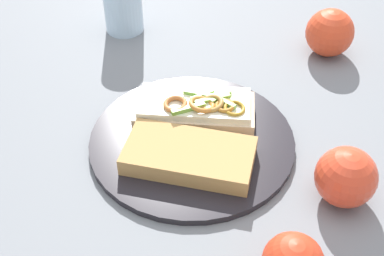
{
  "coord_description": "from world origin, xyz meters",
  "views": [
    {
      "loc": [
        0.42,
        0.33,
        0.52
      ],
      "look_at": [
        0.0,
        0.0,
        0.03
      ],
      "focal_mm": 48.95,
      "sensor_mm": 36.0,
      "label": 1
    }
  ],
  "objects_px": {
    "apple_1": "(330,33)",
    "sandwich": "(196,109)",
    "plate": "(192,141)",
    "apple_0": "(346,177)",
    "bread_slice_side": "(189,155)"
  },
  "relations": [
    {
      "from": "plate",
      "to": "apple_0",
      "type": "height_order",
      "value": "apple_0"
    },
    {
      "from": "apple_1",
      "to": "bread_slice_side",
      "type": "bearing_deg",
      "value": -2.26
    },
    {
      "from": "plate",
      "to": "sandwich",
      "type": "xyz_separation_m",
      "value": [
        -0.04,
        -0.02,
        0.02
      ]
    },
    {
      "from": "sandwich",
      "to": "apple_0",
      "type": "relative_size",
      "value": 2.43
    },
    {
      "from": "bread_slice_side",
      "to": "apple_0",
      "type": "relative_size",
      "value": 2.2
    },
    {
      "from": "sandwich",
      "to": "bread_slice_side",
      "type": "xyz_separation_m",
      "value": [
        0.08,
        0.05,
        -0.0
      ]
    },
    {
      "from": "bread_slice_side",
      "to": "plate",
      "type": "bearing_deg",
      "value": 98.51
    },
    {
      "from": "sandwich",
      "to": "bread_slice_side",
      "type": "height_order",
      "value": "sandwich"
    },
    {
      "from": "apple_0",
      "to": "apple_1",
      "type": "height_order",
      "value": "apple_1"
    },
    {
      "from": "sandwich",
      "to": "apple_1",
      "type": "relative_size",
      "value": 2.31
    },
    {
      "from": "sandwich",
      "to": "apple_1",
      "type": "bearing_deg",
      "value": 43.55
    },
    {
      "from": "apple_1",
      "to": "sandwich",
      "type": "bearing_deg",
      "value": -12.62
    },
    {
      "from": "plate",
      "to": "apple_1",
      "type": "bearing_deg",
      "value": 172.95
    },
    {
      "from": "plate",
      "to": "sandwich",
      "type": "distance_m",
      "value": 0.05
    },
    {
      "from": "plate",
      "to": "apple_1",
      "type": "distance_m",
      "value": 0.33
    }
  ]
}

